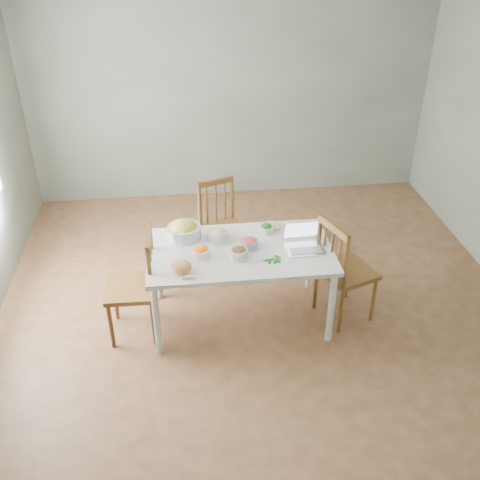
{
  "coord_description": "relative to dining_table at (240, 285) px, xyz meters",
  "views": [
    {
      "loc": [
        -0.68,
        -4.2,
        3.42
      ],
      "look_at": [
        -0.2,
        -0.13,
        0.87
      ],
      "focal_mm": 41.49,
      "sensor_mm": 36.0,
      "label": 1
    }
  ],
  "objects": [
    {
      "name": "chair_right",
      "position": [
        0.98,
        -0.06,
        0.14
      ],
      "size": [
        0.57,
        0.59,
        1.04
      ],
      "primitive_type": null,
      "rotation": [
        0.0,
        0.0,
        1.93
      ],
      "color": "#3E200D",
      "rests_on": "floor"
    },
    {
      "name": "ceiling",
      "position": [
        0.2,
        0.13,
        2.32
      ],
      "size": [
        5.0,
        5.0,
        0.0
      ],
      "primitive_type": "cube",
      "color": "white",
      "rests_on": "ground"
    },
    {
      "name": "bread_boule",
      "position": [
        -0.52,
        -0.29,
        0.44
      ],
      "size": [
        0.2,
        0.2,
        0.11
      ],
      "primitive_type": "ellipsoid",
      "rotation": [
        0.0,
        0.0,
        0.23
      ],
      "color": "tan",
      "rests_on": "dining_table"
    },
    {
      "name": "bowl_onion",
      "position": [
        -0.18,
        0.18,
        0.44
      ],
      "size": [
        0.23,
        0.23,
        0.11
      ],
      "primitive_type": null,
      "rotation": [
        0.0,
        0.0,
        -0.16
      ],
      "color": "beige",
      "rests_on": "dining_table"
    },
    {
      "name": "bowl_squash",
      "position": [
        -0.48,
        0.24,
        0.47
      ],
      "size": [
        0.38,
        0.38,
        0.17
      ],
      "primitive_type": null,
      "rotation": [
        0.0,
        0.0,
        -0.32
      ],
      "color": "gold",
      "rests_on": "dining_table"
    },
    {
      "name": "chair_far",
      "position": [
        -0.07,
        0.85,
        0.1
      ],
      "size": [
        0.54,
        0.52,
        0.97
      ],
      "primitive_type": null,
      "rotation": [
        0.0,
        0.0,
        0.32
      ],
      "color": "#3E200D",
      "rests_on": "floor"
    },
    {
      "name": "bowl_broccoli",
      "position": [
        0.28,
        0.27,
        0.43
      ],
      "size": [
        0.18,
        0.18,
        0.08
      ],
      "primitive_type": null,
      "rotation": [
        0.0,
        0.0,
        -0.42
      ],
      "color": "#114114",
      "rests_on": "dining_table"
    },
    {
      "name": "flatbread",
      "position": [
        0.34,
        0.35,
        0.39
      ],
      "size": [
        0.2,
        0.2,
        0.02
      ],
      "primitive_type": "cylinder",
      "rotation": [
        0.0,
        0.0,
        0.06
      ],
      "color": "beige",
      "rests_on": "dining_table"
    },
    {
      "name": "bowl_mushroom",
      "position": [
        -0.03,
        -0.13,
        0.44
      ],
      "size": [
        0.17,
        0.17,
        0.1
      ],
      "primitive_type": null,
      "rotation": [
        0.0,
        0.0,
        0.05
      ],
      "color": "#3E2918",
      "rests_on": "dining_table"
    },
    {
      "name": "floor",
      "position": [
        0.2,
        0.13,
        -0.38
      ],
      "size": [
        5.0,
        5.0,
        0.0
      ],
      "primitive_type": "cube",
      "color": "#4D351C",
      "rests_on": "ground"
    },
    {
      "name": "dining_table",
      "position": [
        0.0,
        0.0,
        0.0
      ],
      "size": [
        1.63,
        0.92,
        0.77
      ],
      "primitive_type": null,
      "color": "white",
      "rests_on": "floor"
    },
    {
      "name": "butter_stick",
      "position": [
        -0.46,
        -0.39,
        0.4
      ],
      "size": [
        0.11,
        0.04,
        0.03
      ],
      "primitive_type": "cube",
      "rotation": [
        0.0,
        0.0,
        -0.07
      ],
      "color": "#FAEDC7",
      "rests_on": "dining_table"
    },
    {
      "name": "chair_left",
      "position": [
        -0.98,
        -0.08,
        0.13
      ],
      "size": [
        0.44,
        0.46,
        1.03
      ],
      "primitive_type": null,
      "rotation": [
        0.0,
        0.0,
        -1.59
      ],
      "color": "#3E200D",
      "rests_on": "floor"
    },
    {
      "name": "wall_back",
      "position": [
        0.2,
        2.63,
        0.97
      ],
      "size": [
        5.0,
        0.0,
        2.7
      ],
      "primitive_type": "cube",
      "color": "gray",
      "rests_on": "ground"
    },
    {
      "name": "bowl_carrot",
      "position": [
        -0.35,
        -0.06,
        0.43
      ],
      "size": [
        0.22,
        0.22,
        0.09
      ],
      "primitive_type": null,
      "rotation": [
        0.0,
        0.0,
        0.36
      ],
      "color": "#ED4D12",
      "rests_on": "dining_table"
    },
    {
      "name": "bowl_redpep",
      "position": [
        0.09,
        0.03,
        0.43
      ],
      "size": [
        0.18,
        0.18,
        0.09
      ],
      "primitive_type": null,
      "rotation": [
        0.0,
        0.0,
        -0.2
      ],
      "color": "#C43F25",
      "rests_on": "dining_table"
    },
    {
      "name": "laptop",
      "position": [
        0.57,
        -0.07,
        0.5
      ],
      "size": [
        0.34,
        0.31,
        0.23
      ],
      "primitive_type": null,
      "rotation": [
        0.0,
        0.0,
        0.03
      ],
      "color": "silver",
      "rests_on": "dining_table"
    },
    {
      "name": "wall_front",
      "position": [
        0.2,
        -2.37,
        0.97
      ],
      "size": [
        5.0,
        0.0,
        2.7
      ],
      "primitive_type": "cube",
      "color": "gray",
      "rests_on": "ground"
    },
    {
      "name": "basil_bunch",
      "position": [
        0.25,
        -0.2,
        0.39
      ],
      "size": [
        0.18,
        0.18,
        0.02
      ],
      "primitive_type": null,
      "color": "#174F18",
      "rests_on": "dining_table"
    }
  ]
}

